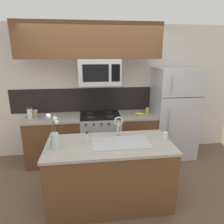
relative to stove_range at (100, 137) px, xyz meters
name	(u,v)px	position (x,y,z in m)	size (l,w,h in m)	color
ground_plane	(105,185)	(0.00, -0.90, -0.46)	(10.00, 10.00, 0.00)	brown
rear_partition	(113,91)	(0.30, 0.38, 0.84)	(5.20, 0.10, 2.60)	silver
splash_band	(99,100)	(0.00, 0.32, 0.69)	(3.47, 0.01, 0.48)	black
back_counter_left	(55,140)	(-0.88, 0.00, -0.01)	(1.04, 0.65, 0.91)	brown
back_counter_right	(136,135)	(0.73, 0.00, -0.01)	(0.73, 0.65, 0.91)	brown
stove_range	(100,137)	(0.00, 0.00, 0.00)	(0.76, 0.64, 0.93)	#B7BABF
microwave	(99,72)	(0.00, -0.02, 1.27)	(0.74, 0.40, 0.46)	#B7BABF
upper_cabinet_band	(90,41)	(-0.16, -0.05, 1.80)	(2.46, 0.34, 0.60)	brown
refrigerator	(173,113)	(1.49, 0.02, 0.44)	(0.83, 0.74, 1.80)	#B7BABF
storage_jar_tall	(30,113)	(-1.29, 0.01, 0.55)	(0.10, 0.10, 0.20)	silver
storage_jar_medium	(36,114)	(-1.19, 0.00, 0.52)	(0.08, 0.08, 0.15)	#997F5B
banana_bunch	(140,114)	(0.76, -0.06, 0.47)	(0.19, 0.12, 0.08)	yellow
coffee_tin	(147,110)	(0.95, 0.05, 0.50)	(0.08, 0.08, 0.11)	gold
island_counter	(110,173)	(0.04, -1.25, -0.01)	(1.68, 0.80, 0.91)	brown
kitchen_sink	(121,147)	(0.19, -1.25, 0.38)	(0.76, 0.42, 0.16)	#ADAFB5
sink_faucet	(118,124)	(0.19, -1.04, 0.65)	(0.14, 0.14, 0.31)	#B7BABF
dish_soap_bottle	(87,138)	(-0.26, -1.20, 0.52)	(0.06, 0.05, 0.16)	beige
spare_glass	(165,136)	(0.81, -1.24, 0.50)	(0.07, 0.07, 0.11)	silver
flower_vase	(54,137)	(-0.66, -1.29, 0.60)	(0.14, 0.21, 0.47)	silver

